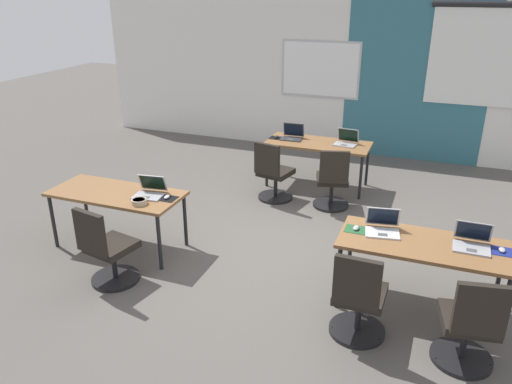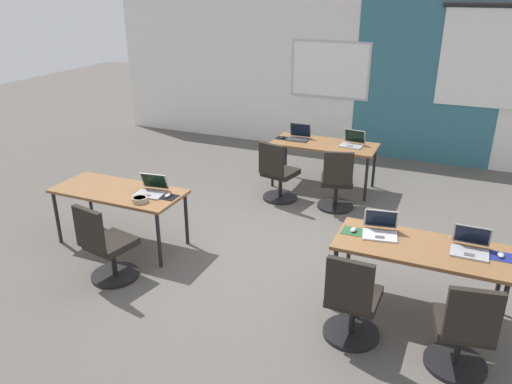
{
  "view_description": "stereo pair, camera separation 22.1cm",
  "coord_description": "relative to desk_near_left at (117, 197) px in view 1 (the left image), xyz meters",
  "views": [
    {
      "loc": [
        1.74,
        -5.09,
        3.01
      ],
      "look_at": [
        -0.13,
        -0.19,
        0.81
      ],
      "focal_mm": 34.93,
      "sensor_mm": 36.0,
      "label": 1
    },
    {
      "loc": [
        1.94,
        -5.0,
        3.01
      ],
      "look_at": [
        -0.13,
        -0.19,
        0.81
      ],
      "focal_mm": 34.93,
      "sensor_mm": 36.0,
      "label": 2
    }
  ],
  "objects": [
    {
      "name": "mousepad_far_left",
      "position": [
        1.06,
        2.8,
        0.06
      ],
      "size": [
        0.22,
        0.19,
        0.0
      ],
      "color": "black",
      "rests_on": "desk_far_center"
    },
    {
      "name": "mouse_near_left_inner",
      "position": [
        0.66,
        0.05,
        0.08
      ],
      "size": [
        0.07,
        0.11,
        0.03
      ],
      "color": "#B2B2B7",
      "rests_on": "mousepad_near_left_inner"
    },
    {
      "name": "chair_far_left",
      "position": [
        1.28,
        2.01,
        -0.28
      ],
      "size": [
        0.52,
        0.58,
        0.92
      ],
      "rotation": [
        0.0,
        0.0,
        2.92
      ],
      "color": "black",
      "rests_on": "ground"
    },
    {
      "name": "desk_far_center",
      "position": [
        1.75,
        2.8,
        0.0
      ],
      "size": [
        1.6,
        0.7,
        0.72
      ],
      "color": "brown",
      "rests_on": "ground"
    },
    {
      "name": "mouse_far_left",
      "position": [
        1.06,
        2.8,
        0.08
      ],
      "size": [
        0.07,
        0.11,
        0.03
      ],
      "color": "black",
      "rests_on": "mousepad_far_left"
    },
    {
      "name": "chair_far_right",
      "position": [
        2.17,
        2.03,
        -0.28
      ],
      "size": [
        0.54,
        0.59,
        0.92
      ],
      "rotation": [
        0.0,
        0.0,
        3.41
      ],
      "color": "black",
      "rests_on": "ground"
    },
    {
      "name": "laptop_near_right_inner",
      "position": [
        3.09,
        0.09,
        0.11
      ],
      "size": [
        0.38,
        0.35,
        0.23
      ],
      "rotation": [
        0.0,
        0.0,
        0.18
      ],
      "color": "silver",
      "rests_on": "desk_near_right"
    },
    {
      "name": "chair_near_left_inner",
      "position": [
        0.38,
        -0.75,
        -0.28
      ],
      "size": [
        0.52,
        0.57,
        0.92
      ],
      "rotation": [
        0.0,
        0.0,
        2.95
      ],
      "color": "black",
      "rests_on": "ground"
    },
    {
      "name": "laptop_far_right",
      "position": [
        2.17,
        2.86,
        0.11
      ],
      "size": [
        0.36,
        0.33,
        0.23
      ],
      "rotation": [
        0.0,
        0.0,
        -0.1
      ],
      "color": "#9E9EA3",
      "rests_on": "desk_far_center"
    },
    {
      "name": "mouse_near_right_inner",
      "position": [
        2.84,
        0.04,
        0.08
      ],
      "size": [
        0.06,
        0.1,
        0.03
      ],
      "color": "#B2B2B7",
      "rests_on": "mousepad_near_right_inner"
    },
    {
      "name": "desk_near_left",
      "position": [
        0.0,
        0.0,
        0.0
      ],
      "size": [
        1.6,
        0.7,
        0.72
      ],
      "color": "brown",
      "rests_on": "ground"
    },
    {
      "name": "chair_near_right_inner",
      "position": [
        3.02,
        -0.69,
        -0.28
      ],
      "size": [
        0.52,
        0.54,
        0.92
      ],
      "rotation": [
        0.0,
        0.0,
        3.12
      ],
      "color": "black",
      "rests_on": "ground"
    },
    {
      "name": "mousepad_near_right_end",
      "position": [
        4.18,
        0.08,
        0.06
      ],
      "size": [
        0.22,
        0.19,
        0.0
      ],
      "color": "navy",
      "rests_on": "desk_near_right"
    },
    {
      "name": "laptop_near_left_inner",
      "position": [
        0.43,
        0.06,
        0.11
      ],
      "size": [
        0.37,
        0.36,
        0.22
      ],
      "rotation": [
        0.0,
        0.0,
        0.13
      ],
      "color": "#9E9EA3",
      "rests_on": "desk_near_left"
    },
    {
      "name": "laptop_far_left",
      "position": [
        1.31,
        2.85,
        0.11
      ],
      "size": [
        0.34,
        0.3,
        0.23
      ],
      "rotation": [
        0.0,
        0.0,
        0.04
      ],
      "color": "#333338",
      "rests_on": "desk_far_center"
    },
    {
      "name": "mousepad_near_right_inner",
      "position": [
        2.84,
        0.04,
        0.06
      ],
      "size": [
        0.22,
        0.19,
        0.0
      ],
      "color": "#23512D",
      "rests_on": "desk_near_right"
    },
    {
      "name": "mouse_near_right_end",
      "position": [
        4.18,
        0.08,
        0.08
      ],
      "size": [
        0.06,
        0.1,
        0.03
      ],
      "color": "#B2B2B7",
      "rests_on": "mousepad_near_right_end"
    },
    {
      "name": "laptop_near_right_end",
      "position": [
        3.92,
        0.07,
        0.11
      ],
      "size": [
        0.33,
        0.31,
        0.23
      ],
      "rotation": [
        0.0,
        0.0,
        -0.01
      ],
      "color": "#9E9EA3",
      "rests_on": "desk_near_right"
    },
    {
      "name": "chair_near_right_end",
      "position": [
        3.95,
        -0.74,
        -0.28
      ],
      "size": [
        0.52,
        0.57,
        0.92
      ],
      "rotation": [
        0.0,
        0.0,
        3.32
      ],
      "color": "black",
      "rests_on": "ground"
    },
    {
      "name": "mousepad_near_left_inner",
      "position": [
        0.66,
        0.05,
        0.06
      ],
      "size": [
        0.22,
        0.19,
        0.0
      ],
      "color": "black",
      "rests_on": "desk_near_left"
    },
    {
      "name": "snack_bowl",
      "position": [
        0.45,
        -0.2,
        0.1
      ],
      "size": [
        0.18,
        0.18,
        0.06
      ],
      "color": "tan",
      "rests_on": "desk_near_left"
    },
    {
      "name": "desk_near_right",
      "position": [
        3.5,
        0.0,
        0.0
      ],
      "size": [
        1.6,
        0.7,
        0.72
      ],
      "color": "brown",
      "rests_on": "ground"
    },
    {
      "name": "back_wall_assembly",
      "position": [
        1.8,
        4.8,
        0.75
      ],
      "size": [
        10.0,
        0.27,
        2.8
      ],
      "color": "silver",
      "rests_on": "ground"
    },
    {
      "name": "ground_plane",
      "position": [
        1.75,
        0.6,
        -0.66
      ],
      "size": [
        24.0,
        24.0,
        0.0
      ],
      "color": "#56514C"
    }
  ]
}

